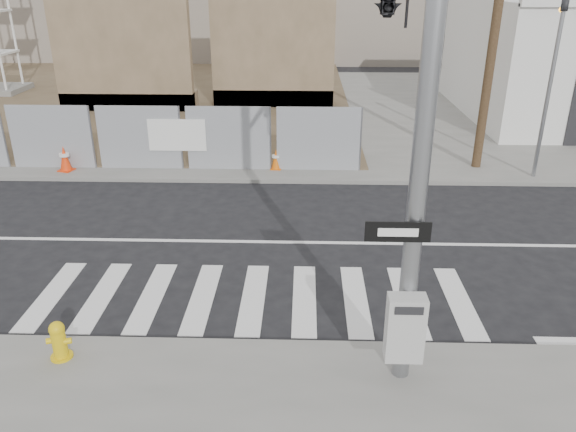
{
  "coord_description": "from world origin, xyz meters",
  "views": [
    {
      "loc": [
        0.97,
        -11.9,
        5.85
      ],
      "look_at": [
        0.65,
        -1.66,
        1.4
      ],
      "focal_mm": 35.0,
      "sensor_mm": 36.0,
      "label": 1
    }
  ],
  "objects_px": {
    "fire_hydrant": "(59,340)",
    "traffic_cone_d": "(276,159)",
    "signal_pole": "(397,42)",
    "traffic_cone_c": "(65,159)"
  },
  "relations": [
    {
      "from": "fire_hydrant",
      "to": "traffic_cone_d",
      "type": "relative_size",
      "value": 1.04
    },
    {
      "from": "fire_hydrant",
      "to": "signal_pole",
      "type": "bearing_deg",
      "value": 5.79
    },
    {
      "from": "signal_pole",
      "to": "fire_hydrant",
      "type": "relative_size",
      "value": 10.44
    },
    {
      "from": "signal_pole",
      "to": "traffic_cone_d",
      "type": "xyz_separation_m",
      "value": [
        -2.43,
        7.09,
        -4.35
      ]
    },
    {
      "from": "signal_pole",
      "to": "traffic_cone_d",
      "type": "height_order",
      "value": "signal_pole"
    },
    {
      "from": "traffic_cone_c",
      "to": "traffic_cone_d",
      "type": "bearing_deg",
      "value": 3.23
    },
    {
      "from": "signal_pole",
      "to": "traffic_cone_d",
      "type": "relative_size",
      "value": 10.84
    },
    {
      "from": "fire_hydrant",
      "to": "traffic_cone_d",
      "type": "distance_m",
      "value": 10.08
    },
    {
      "from": "signal_pole",
      "to": "traffic_cone_c",
      "type": "distance_m",
      "value": 12.04
    },
    {
      "from": "traffic_cone_c",
      "to": "traffic_cone_d",
      "type": "distance_m",
      "value": 6.61
    }
  ]
}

